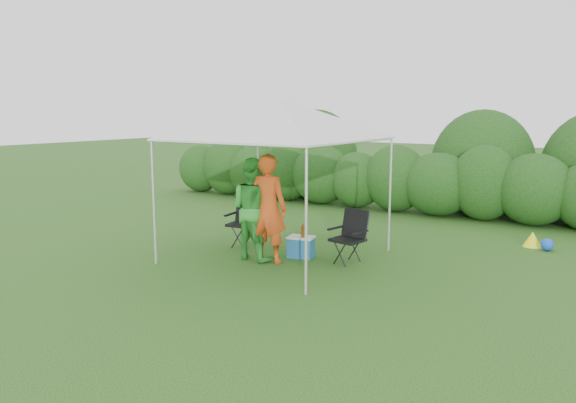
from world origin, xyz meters
The scene contains 10 objects.
ground centered at (0.00, 0.00, 0.00)m, with size 70.00×70.00×0.00m, color #305F1E.
hedge centered at (0.11, 6.00, 0.82)m, with size 14.98×1.53×1.80m.
canopy centered at (0.00, 0.50, 2.46)m, with size 3.10×3.10×2.83m.
chair_right centered at (1.25, 0.91, 0.52)m, with size 0.64×0.60×0.92m.
chair_left centered at (-1.03, 0.92, 0.54)m, with size 0.66×0.61×0.96m.
man centered at (0.04, 0.17, 0.94)m, with size 0.69×0.45×1.88m, color #D14817.
woman centered at (-0.29, 0.19, 0.90)m, with size 0.87×0.68×1.80m, color green.
cooler centered at (0.37, 0.71, 0.19)m, with size 0.52×0.42×0.38m.
bottle centered at (0.43, 0.67, 0.50)m, with size 0.06×0.06×0.24m, color #592D0C.
lawn_toy centered at (3.78, 3.76, 0.14)m, with size 0.58×0.49×0.29m.
Camera 1 is at (5.46, -7.61, 2.61)m, focal length 35.00 mm.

